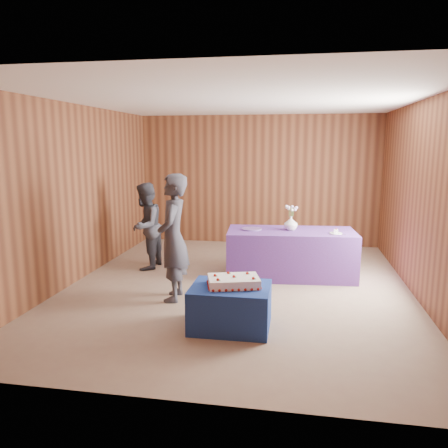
% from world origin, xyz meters
% --- Properties ---
extents(ground, '(6.00, 6.00, 0.00)m').
position_xyz_m(ground, '(0.00, 0.00, 0.00)').
color(ground, gray).
rests_on(ground, ground).
extents(room_shell, '(5.04, 6.04, 2.72)m').
position_xyz_m(room_shell, '(0.00, 0.00, 1.80)').
color(room_shell, brown).
rests_on(room_shell, ground).
extents(cake_table, '(0.90, 0.70, 0.50)m').
position_xyz_m(cake_table, '(0.12, -1.46, 0.25)').
color(cake_table, navy).
rests_on(cake_table, ground).
extents(serving_table, '(2.07, 1.06, 0.75)m').
position_xyz_m(serving_table, '(0.76, 0.69, 0.38)').
color(serving_table, '#56328B').
rests_on(serving_table, ground).
extents(sheet_cake, '(0.68, 0.55, 0.14)m').
position_xyz_m(sheet_cake, '(0.16, -1.44, 0.55)').
color(sheet_cake, white).
rests_on(sheet_cake, cake_table).
extents(vase, '(0.23, 0.23, 0.22)m').
position_xyz_m(vase, '(0.75, 0.72, 0.86)').
color(vase, silver).
rests_on(vase, serving_table).
extents(flower_spray, '(0.20, 0.20, 0.16)m').
position_xyz_m(flower_spray, '(0.75, 0.72, 1.10)').
color(flower_spray, '#2B6026').
rests_on(flower_spray, vase).
extents(platter, '(0.38, 0.38, 0.02)m').
position_xyz_m(platter, '(0.13, 0.65, 0.76)').
color(platter, '#63458B').
rests_on(platter, serving_table).
extents(plate, '(0.26, 0.26, 0.01)m').
position_xyz_m(plate, '(1.44, 0.56, 0.76)').
color(plate, silver).
rests_on(plate, serving_table).
extents(cake_slice, '(0.06, 0.06, 0.07)m').
position_xyz_m(cake_slice, '(1.44, 0.56, 0.79)').
color(cake_slice, white).
rests_on(cake_slice, plate).
extents(knife, '(0.26, 0.09, 0.00)m').
position_xyz_m(knife, '(1.46, 0.47, 0.75)').
color(knife, silver).
rests_on(knife, serving_table).
extents(guest_left, '(0.48, 0.67, 1.72)m').
position_xyz_m(guest_left, '(-0.79, -0.65, 0.86)').
color(guest_left, '#363640').
rests_on(guest_left, ground).
extents(guest_right, '(0.59, 0.74, 1.47)m').
position_xyz_m(guest_right, '(-1.68, 0.73, 0.73)').
color(guest_right, '#373842').
rests_on(guest_right, ground).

